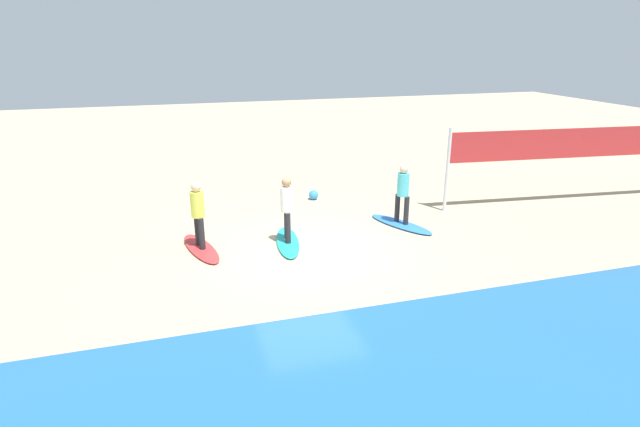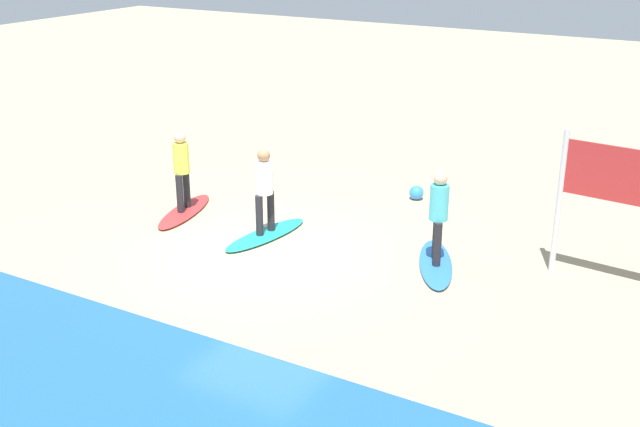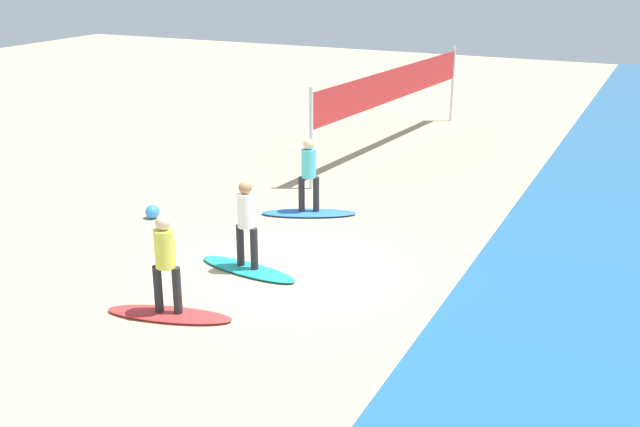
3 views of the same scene
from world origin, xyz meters
name	(u,v)px [view 3 (image 3 of 3)]	position (x,y,z in m)	size (l,w,h in m)	color
ground_plane	(288,270)	(0.00, 0.00, 0.00)	(60.00, 60.00, 0.00)	tan
surfboard_blue	(309,213)	(-2.95, -1.01, 0.04)	(2.10, 0.56, 0.09)	blue
surfer_blue	(309,170)	(-2.95, -1.01, 1.04)	(0.32, 0.43, 1.64)	#232328
surfboard_teal	(248,269)	(0.35, -0.65, 0.04)	(2.10, 0.56, 0.09)	teal
surfer_teal	(246,218)	(0.35, -0.65, 1.04)	(0.32, 0.46, 1.64)	#232328
surfboard_red	(169,314)	(2.48, -0.86, 0.04)	(2.10, 0.56, 0.09)	red
surfer_red	(165,257)	(2.48, -0.86, 1.04)	(0.32, 0.45, 1.64)	#232328
volleyball_net	(394,88)	(-9.22, -1.37, 1.79)	(9.05, 1.02, 2.50)	silver
beach_ball	(152,212)	(-1.28, -4.00, 0.15)	(0.31, 0.31, 0.31)	#338CE5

